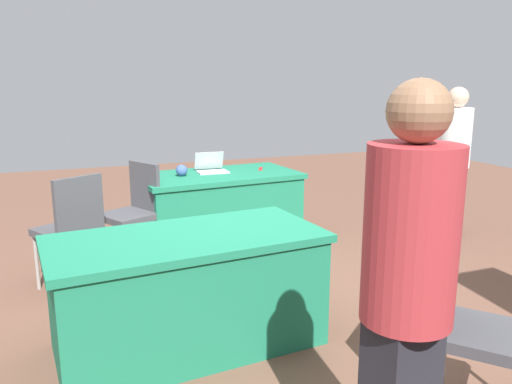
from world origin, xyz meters
TOP-DOWN VIEW (x-y plane):
  - ground_plane at (0.00, 0.00)m, footprint 14.40×14.40m
  - table_foreground at (-0.34, -1.68)m, footprint 1.72×1.03m
  - table_mid_left at (0.49, 0.33)m, footprint 1.78×0.97m
  - chair_near_front at (1.15, -0.88)m, footprint 0.60×0.60m
  - chair_tucked_left at (0.59, -1.34)m, footprint 0.59×0.59m
  - chair_tucked_right at (-0.65, 1.54)m, footprint 0.62×0.62m
  - person_attendee_standing at (-2.74, -0.90)m, footprint 0.40×0.40m
  - person_organiser at (0.04, 1.92)m, footprint 0.41×0.41m
  - laptop_silver at (-0.30, -1.79)m, footprint 0.33×0.30m
  - yarn_ball at (0.05, -1.67)m, footprint 0.12×0.12m
  - scissors_red at (-0.85, -1.77)m, footprint 0.11×0.18m

SIDE VIEW (x-z plane):
  - ground_plane at x=0.00m, z-range 0.00..0.00m
  - table_foreground at x=-0.34m, z-range 0.00..0.76m
  - table_mid_left at x=0.49m, z-range 0.00..0.76m
  - chair_tucked_right at x=-0.65m, z-range 0.07..1.01m
  - chair_tucked_left at x=0.59m, z-range 0.07..1.03m
  - chair_near_front at x=1.15m, z-range 0.08..1.06m
  - scissors_red at x=-0.85m, z-range 0.75..0.76m
  - laptop_silver at x=-0.30m, z-range 0.69..0.90m
  - yarn_ball at x=0.05m, z-range 0.75..0.87m
  - person_attendee_standing at x=-2.74m, z-range 0.09..1.74m
  - person_organiser at x=0.04m, z-range 0.10..1.82m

